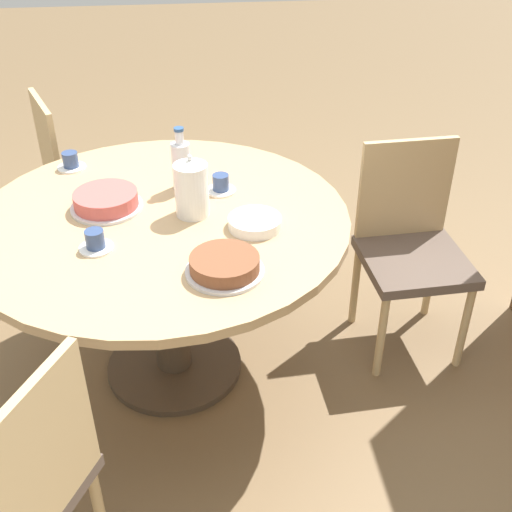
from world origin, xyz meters
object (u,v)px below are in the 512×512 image
at_px(chair_c, 10,493).
at_px(cake_second, 225,265).
at_px(cup_b, 221,185).
at_px(cake_main, 106,201).
at_px(chair_a, 411,244).
at_px(water_bottle, 181,164).
at_px(cup_c, 71,162).
at_px(cup_a, 95,242).
at_px(chair_b, 81,175).
at_px(coffee_pot, 192,188).

xyz_separation_m(chair_c, cake_second, (-0.55, 0.61, 0.30)).
distance_m(chair_c, cup_b, 1.31).
height_order(cake_main, cake_second, cake_main).
distance_m(chair_a, cup_b, 0.84).
bearing_deg(water_bottle, cup_c, -116.89).
bearing_deg(cup_a, chair_a, 104.55).
height_order(chair_a, cup_b, chair_a).
bearing_deg(chair_a, water_bottle, 171.32).
relative_size(chair_b, coffee_pot, 3.79).
bearing_deg(cup_b, coffee_pot, -34.67).
bearing_deg(chair_b, chair_c, 159.55).
bearing_deg(chair_c, chair_a, 153.42).
relative_size(coffee_pot, water_bottle, 0.94).
relative_size(chair_c, cake_main, 3.35).
bearing_deg(cake_main, cup_a, -2.73).
bearing_deg(cake_second, cake_main, -138.94).
xyz_separation_m(coffee_pot, cup_b, (-0.16, 0.11, -0.08)).
bearing_deg(cup_b, cake_main, -78.49).
height_order(chair_b, coffee_pot, coffee_pot).
distance_m(water_bottle, cup_b, 0.17).
xyz_separation_m(chair_a, cake_main, (0.04, -1.22, 0.30)).
xyz_separation_m(cake_main, cup_b, (-0.09, 0.43, -0.00)).
distance_m(chair_b, cup_a, 1.19).
bearing_deg(chair_b, cake_second, -175.48).
height_order(chair_a, cup_a, chair_a).
bearing_deg(cup_c, water_bottle, 63.11).
distance_m(chair_a, cake_main, 1.25).
bearing_deg(chair_b, coffee_pot, -170.71).
bearing_deg(chair_c, coffee_pot, 177.76).
bearing_deg(cake_main, cup_c, -154.33).
xyz_separation_m(chair_c, cup_c, (-1.38, 0.03, 0.30)).
xyz_separation_m(coffee_pot, cup_a, (0.20, -0.33, -0.08)).
bearing_deg(water_bottle, chair_b, -144.53).
distance_m(chair_b, water_bottle, 0.96).
bearing_deg(chair_b, cup_c, 165.23).
height_order(chair_a, chair_b, same).
height_order(chair_a, cake_second, chair_a).
xyz_separation_m(cup_a, cup_c, (-0.64, -0.16, 0.00)).
distance_m(cup_b, cup_c, 0.66).
relative_size(chair_a, cake_main, 3.35).
relative_size(coffee_pot, cup_a, 2.03).
bearing_deg(chair_c, cake_main, -164.60).
bearing_deg(chair_a, cup_a, -168.58).
distance_m(chair_a, chair_b, 1.66).
distance_m(chair_c, water_bottle, 1.30).
xyz_separation_m(chair_c, cup_a, (-0.74, 0.19, 0.30)).
bearing_deg(chair_b, cup_b, -160.36).
height_order(chair_a, water_bottle, water_bottle).
bearing_deg(cake_main, chair_a, 91.89).
bearing_deg(cake_main, coffee_pot, 76.45).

